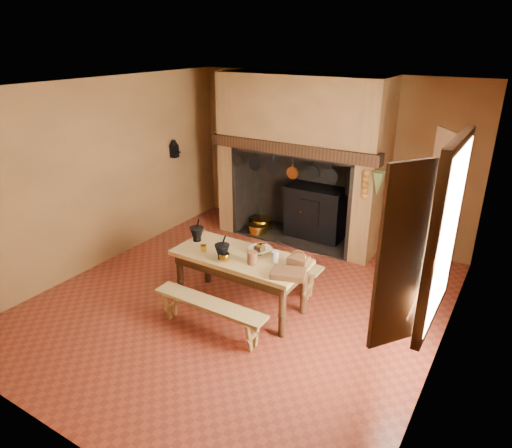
{
  "coord_description": "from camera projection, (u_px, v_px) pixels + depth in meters",
  "views": [
    {
      "loc": [
        2.98,
        -4.44,
        3.34
      ],
      "look_at": [
        0.05,
        0.3,
        1.03
      ],
      "focal_mm": 32.0,
      "sensor_mm": 36.0,
      "label": 1
    }
  ],
  "objects": [
    {
      "name": "floor",
      "position": [
        241.0,
        300.0,
        6.21
      ],
      "size": [
        5.5,
        5.5,
        0.0
      ],
      "primitive_type": "plane",
      "color": "maroon",
      "rests_on": "ground"
    },
    {
      "name": "ceiling",
      "position": [
        238.0,
        87.0,
        5.14
      ],
      "size": [
        5.5,
        5.5,
        0.0
      ],
      "primitive_type": "plane",
      "rotation": [
        3.14,
        0.0,
        0.0
      ],
      "color": "silver",
      "rests_on": "back_wall"
    },
    {
      "name": "back_wall",
      "position": [
        328.0,
        157.0,
        7.84
      ],
      "size": [
        5.0,
        0.02,
        2.8
      ],
      "primitive_type": "cube",
      "color": "olive",
      "rests_on": "floor"
    },
    {
      "name": "wall_left",
      "position": [
        102.0,
        174.0,
        6.89
      ],
      "size": [
        0.02,
        5.5,
        2.8
      ],
      "primitive_type": "cube",
      "color": "olive",
      "rests_on": "floor"
    },
    {
      "name": "wall_right",
      "position": [
        452.0,
        249.0,
        4.47
      ],
      "size": [
        0.02,
        5.5,
        2.8
      ],
      "primitive_type": "cube",
      "color": "olive",
      "rests_on": "floor"
    },
    {
      "name": "wall_front",
      "position": [
        43.0,
        307.0,
        3.52
      ],
      "size": [
        5.0,
        0.02,
        2.8
      ],
      "primitive_type": "cube",
      "color": "olive",
      "rests_on": "floor"
    },
    {
      "name": "chimney_breast",
      "position": [
        302.0,
        136.0,
        7.48
      ],
      "size": [
        2.95,
        0.96,
        2.8
      ],
      "color": "olive",
      "rests_on": "floor"
    },
    {
      "name": "iron_range",
      "position": [
        316.0,
        212.0,
        7.97
      ],
      "size": [
        1.12,
        0.55,
        1.6
      ],
      "color": "black",
      "rests_on": "floor"
    },
    {
      "name": "hearth_pans",
      "position": [
        260.0,
        225.0,
        8.43
      ],
      "size": [
        0.51,
        0.62,
        0.2
      ],
      "color": "gold",
      "rests_on": "floor"
    },
    {
      "name": "hanging_pans",
      "position": [
        285.0,
        169.0,
        7.28
      ],
      "size": [
        1.92,
        0.29,
        0.27
      ],
      "color": "black",
      "rests_on": "chimney_breast"
    },
    {
      "name": "onion_string",
      "position": [
        365.0,
        185.0,
        6.63
      ],
      "size": [
        0.12,
        0.1,
        0.46
      ],
      "primitive_type": null,
      "color": "#A56B1E",
      "rests_on": "chimney_breast"
    },
    {
      "name": "herb_bunch",
      "position": [
        378.0,
        184.0,
        6.52
      ],
      "size": [
        0.2,
        0.2,
        0.35
      ],
      "primitive_type": "cone",
      "rotation": [
        3.14,
        0.0,
        0.0
      ],
      "color": "#525E2C",
      "rests_on": "chimney_breast"
    },
    {
      "name": "window",
      "position": [
        432.0,
        232.0,
        4.11
      ],
      "size": [
        0.39,
        1.75,
        1.76
      ],
      "color": "white",
      "rests_on": "wall_right"
    },
    {
      "name": "wall_coffee_mill",
      "position": [
        174.0,
        147.0,
        8.03
      ],
      "size": [
        0.23,
        0.16,
        0.31
      ],
      "color": "black",
      "rests_on": "wall_left"
    },
    {
      "name": "work_table",
      "position": [
        240.0,
        264.0,
        5.84
      ],
      "size": [
        1.74,
        0.78,
        0.76
      ],
      "color": "#A3884B",
      "rests_on": "floor"
    },
    {
      "name": "bench_front",
      "position": [
        210.0,
        310.0,
        5.43
      ],
      "size": [
        1.5,
        0.26,
        0.42
      ],
      "color": "#A3884B",
      "rests_on": "floor"
    },
    {
      "name": "bench_back",
      "position": [
        266.0,
        264.0,
        6.46
      ],
      "size": [
        1.66,
        0.29,
        0.47
      ],
      "color": "#A3884B",
      "rests_on": "floor"
    },
    {
      "name": "mortar_large",
      "position": [
        197.0,
        233.0,
        6.17
      ],
      "size": [
        0.19,
        0.19,
        0.33
      ],
      "rotation": [
        0.0,
        0.0,
        -0.24
      ],
      "color": "black",
      "rests_on": "work_table"
    },
    {
      "name": "mortar_small",
      "position": [
        222.0,
        251.0,
        5.66
      ],
      "size": [
        0.19,
        0.19,
        0.32
      ],
      "rotation": [
        0.0,
        0.0,
        0.36
      ],
      "color": "black",
      "rests_on": "work_table"
    },
    {
      "name": "coffee_grinder",
      "position": [
        260.0,
        249.0,
        5.82
      ],
      "size": [
        0.15,
        0.12,
        0.17
      ],
      "rotation": [
        0.0,
        0.0,
        -0.15
      ],
      "color": "#3D2413",
      "rests_on": "work_table"
    },
    {
      "name": "brass_mug_a",
      "position": [
        204.0,
        248.0,
        5.88
      ],
      "size": [
        0.09,
        0.09,
        0.09
      ],
      "primitive_type": "cylinder",
      "rotation": [
        0.0,
        0.0,
        -0.28
      ],
      "color": "gold",
      "rests_on": "work_table"
    },
    {
      "name": "brass_mug_b",
      "position": [
        275.0,
        254.0,
        5.73
      ],
      "size": [
        0.09,
        0.09,
        0.08
      ],
      "primitive_type": "cylinder",
      "rotation": [
        0.0,
        0.0,
        -0.26
      ],
      "color": "gold",
      "rests_on": "work_table"
    },
    {
      "name": "mixing_bowl",
      "position": [
        260.0,
        250.0,
        5.86
      ],
      "size": [
        0.36,
        0.36,
        0.07
      ],
      "primitive_type": "imported",
      "rotation": [
        0.0,
        0.0,
        -0.36
      ],
      "color": "beige",
      "rests_on": "work_table"
    },
    {
      "name": "stoneware_crock",
      "position": [
        252.0,
        258.0,
        5.55
      ],
      "size": [
        0.16,
        0.16,
        0.16
      ],
      "primitive_type": "cylinder",
      "rotation": [
        0.0,
        0.0,
        0.34
      ],
      "color": "#54301F",
      "rests_on": "work_table"
    },
    {
      "name": "glass_jar",
      "position": [
        275.0,
        257.0,
        5.57
      ],
      "size": [
        0.1,
        0.1,
        0.15
      ],
      "primitive_type": "cylinder",
      "rotation": [
        0.0,
        0.0,
        0.1
      ],
      "color": "beige",
      "rests_on": "work_table"
    },
    {
      "name": "wicker_basket",
      "position": [
        298.0,
        261.0,
        5.47
      ],
      "size": [
        0.25,
        0.18,
        0.23
      ],
      "rotation": [
        0.0,
        0.0,
        0.03
      ],
      "color": "#4E2D17",
      "rests_on": "work_table"
    },
    {
      "name": "wooden_tray",
      "position": [
        288.0,
        273.0,
        5.28
      ],
      "size": [
        0.46,
        0.39,
        0.07
      ],
      "primitive_type": "cube",
      "rotation": [
        0.0,
        0.0,
        0.32
      ],
      "color": "#3D2413",
      "rests_on": "work_table"
    },
    {
      "name": "brass_cup",
      "position": [
        225.0,
        258.0,
        5.61
      ],
      "size": [
        0.17,
        0.17,
        0.11
      ],
      "primitive_type": "imported",
      "rotation": [
        0.0,
        0.0,
        -0.35
      ],
      "color": "gold",
      "rests_on": "work_table"
    }
  ]
}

